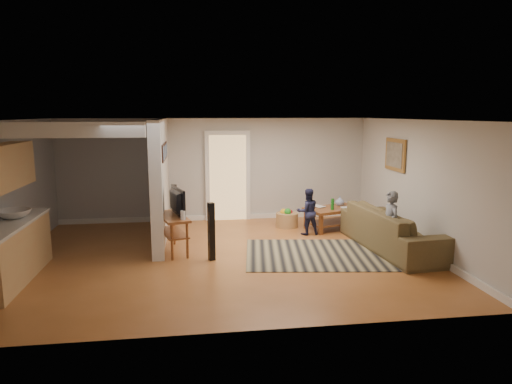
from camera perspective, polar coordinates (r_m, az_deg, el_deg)
ground at (r=8.57m, az=-3.93°, el=-7.98°), size 7.50×7.50×0.00m
room_shell at (r=8.66m, az=-11.30°, el=1.94°), size 7.54×6.02×2.52m
area_rug at (r=8.72m, az=7.80°, el=-7.69°), size 2.93×2.31×0.01m
sofa at (r=9.37m, az=16.78°, el=-6.82°), size 1.29×2.81×0.80m
coffee_table at (r=10.58m, az=9.73°, el=-2.50°), size 1.43×1.11×0.75m
tv_console at (r=8.77m, az=-10.29°, el=-3.31°), size 0.72×1.21×0.98m
speaker_left at (r=8.22m, az=-5.60°, el=-4.95°), size 0.14×0.14×1.06m
speaker_right at (r=11.06m, az=-10.14°, el=-1.51°), size 0.12×0.12×0.95m
toy_basket at (r=10.65m, az=3.90°, el=-3.39°), size 0.51×0.51×0.45m
child at (r=8.87m, az=16.20°, el=-7.75°), size 0.32×0.46×1.23m
toddler at (r=10.09m, az=6.42°, el=-5.28°), size 0.52×0.42×1.02m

